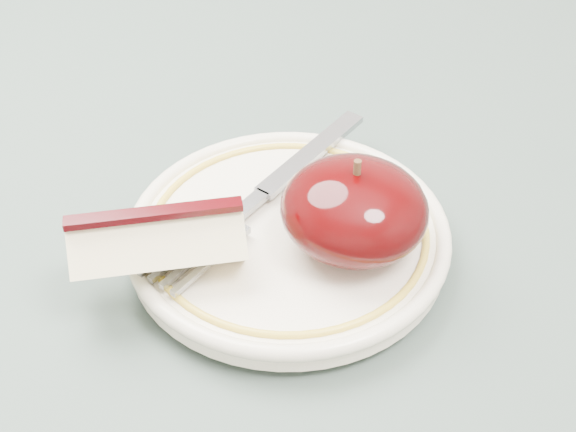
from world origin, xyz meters
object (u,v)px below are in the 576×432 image
(plate, at_px, (288,235))
(apple_half, at_px, (354,210))
(fork, at_px, (261,195))
(table, at_px, (360,360))

(plate, relative_size, apple_half, 2.30)
(apple_half, height_order, fork, apple_half)
(apple_half, distance_m, fork, 0.06)
(table, height_order, fork, fork)
(apple_half, xyz_separation_m, fork, (-0.06, 0.02, -0.02))
(apple_half, bearing_deg, table, 33.57)
(table, xyz_separation_m, apple_half, (-0.01, -0.01, 0.13))
(table, bearing_deg, fork, 170.93)
(apple_half, bearing_deg, fork, 163.75)
(fork, bearing_deg, table, -80.52)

